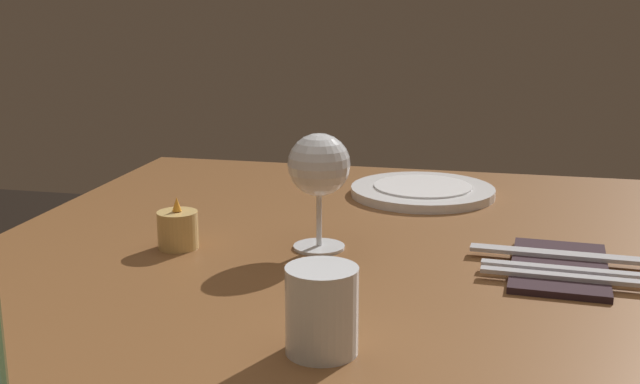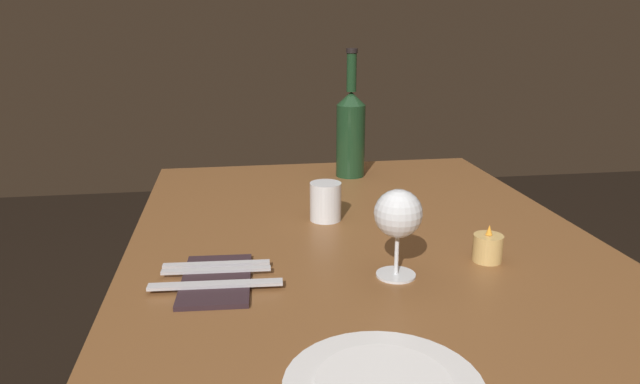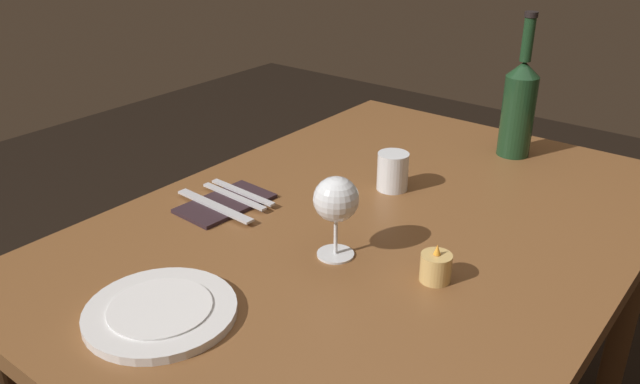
% 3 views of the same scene
% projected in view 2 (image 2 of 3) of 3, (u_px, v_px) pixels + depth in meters
% --- Properties ---
extents(dining_table, '(1.30, 0.90, 0.74)m').
position_uv_depth(dining_table, '(366.00, 286.00, 1.13)').
color(dining_table, brown).
rests_on(dining_table, ground).
extents(wine_glass_left, '(0.08, 0.08, 0.15)m').
position_uv_depth(wine_glass_left, '(398.00, 216.00, 0.93)').
color(wine_glass_left, white).
rests_on(wine_glass_left, dining_table).
extents(wine_bottle, '(0.08, 0.08, 0.34)m').
position_uv_depth(wine_bottle, '(351.00, 131.00, 1.55)').
color(wine_bottle, '#19381E').
rests_on(wine_bottle, dining_table).
extents(water_tumbler, '(0.07, 0.07, 0.08)m').
position_uv_depth(water_tumbler, '(326.00, 204.00, 1.23)').
color(water_tumbler, white).
rests_on(water_tumbler, dining_table).
extents(votive_candle, '(0.05, 0.05, 0.07)m').
position_uv_depth(votive_candle, '(488.00, 249.00, 1.02)').
color(votive_candle, '#DBB266').
rests_on(votive_candle, dining_table).
extents(folded_napkin, '(0.20, 0.12, 0.01)m').
position_uv_depth(folded_napkin, '(216.00, 280.00, 0.94)').
color(folded_napkin, '#2D1E23').
rests_on(folded_napkin, dining_table).
extents(fork_inner, '(0.02, 0.18, 0.00)m').
position_uv_depth(fork_inner, '(216.00, 270.00, 0.96)').
color(fork_inner, silver).
rests_on(fork_inner, folded_napkin).
extents(fork_outer, '(0.02, 0.18, 0.00)m').
position_uv_depth(fork_outer, '(217.00, 264.00, 0.99)').
color(fork_outer, silver).
rests_on(fork_outer, folded_napkin).
extents(table_knife, '(0.03, 0.21, 0.00)m').
position_uv_depth(table_knife, '(216.00, 284.00, 0.91)').
color(table_knife, silver).
rests_on(table_knife, folded_napkin).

